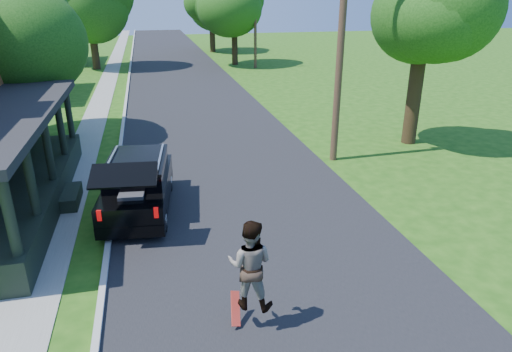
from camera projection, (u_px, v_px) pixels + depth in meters
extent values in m
plane|color=#1E4D0F|center=(283.00, 289.00, 10.54)|extent=(140.00, 140.00, 0.00)
cube|color=black|center=(192.00, 102.00, 28.59)|extent=(8.00, 120.00, 0.02)
cube|color=#B0B0AB|center=(126.00, 105.00, 27.72)|extent=(0.15, 120.00, 0.12)
cube|color=gray|center=(99.00, 106.00, 27.39)|extent=(1.30, 120.00, 0.03)
cube|color=black|center=(22.00, 195.00, 14.33)|extent=(2.40, 10.00, 0.90)
cube|color=black|center=(5.00, 116.00, 13.38)|extent=(2.60, 10.30, 0.25)
cube|color=#AAA597|center=(25.00, 37.00, 42.81)|extent=(8.00, 8.00, 5.00)
cube|color=black|center=(139.00, 191.00, 14.10)|extent=(2.32, 4.54, 0.84)
cube|color=black|center=(137.00, 169.00, 13.99)|extent=(1.98, 2.88, 0.55)
cube|color=black|center=(136.00, 160.00, 13.88)|extent=(2.03, 2.97, 0.08)
cube|color=black|center=(124.00, 175.00, 11.62)|extent=(1.78, 1.09, 0.38)
cube|color=#333439|center=(132.00, 200.00, 12.79)|extent=(0.76, 0.67, 0.45)
cube|color=silver|center=(111.00, 158.00, 13.76)|extent=(0.33, 2.39, 0.06)
cube|color=silver|center=(160.00, 157.00, 13.93)|extent=(0.33, 2.39, 0.06)
cube|color=#990505|center=(99.00, 216.00, 11.92)|extent=(0.12, 0.07, 0.30)
cube|color=#990505|center=(156.00, 213.00, 12.08)|extent=(0.12, 0.07, 0.30)
cylinder|color=black|center=(120.00, 184.00, 15.46)|extent=(0.31, 0.70, 0.67)
cylinder|color=black|center=(168.00, 182.00, 15.63)|extent=(0.31, 0.70, 0.67)
cylinder|color=black|center=(105.00, 223.00, 12.80)|extent=(0.31, 0.70, 0.67)
cylinder|color=black|center=(162.00, 220.00, 12.98)|extent=(0.31, 0.70, 0.67)
imported|color=black|center=(250.00, 265.00, 8.87)|extent=(1.13, 1.03, 1.89)
cube|color=#B01C0F|center=(236.00, 308.00, 9.34)|extent=(0.26, 0.55, 0.56)
cylinder|color=black|center=(27.00, 111.00, 20.26)|extent=(0.58, 0.58, 2.97)
sphere|color=#32741F|center=(12.00, 35.00, 19.05)|extent=(5.62, 5.62, 5.27)
sphere|color=#32741F|center=(15.00, 5.00, 18.46)|extent=(4.87, 4.87, 4.57)
cylinder|color=black|center=(95.00, 48.00, 40.07)|extent=(0.74, 0.74, 3.57)
sphere|color=#32741F|center=(88.00, 0.00, 38.58)|extent=(7.69, 7.69, 6.65)
cylinder|color=black|center=(413.00, 103.00, 20.15)|extent=(0.75, 0.75, 3.61)
sphere|color=#32741F|center=(423.00, 24.00, 18.90)|extent=(5.57, 5.57, 4.63)
sphere|color=#32741F|center=(407.00, 10.00, 18.85)|extent=(4.95, 4.95, 4.12)
cylinder|color=black|center=(235.00, 46.00, 42.65)|extent=(0.72, 0.72, 3.44)
sphere|color=#32741F|center=(234.00, 4.00, 41.29)|extent=(7.54, 7.54, 5.74)
cylinder|color=black|center=(212.00, 37.00, 51.84)|extent=(0.65, 0.65, 3.35)
sphere|color=#32741F|center=(211.00, 4.00, 50.52)|extent=(5.75, 5.75, 5.53)
cylinder|color=#463020|center=(341.00, 34.00, 16.85)|extent=(0.34, 0.34, 9.87)
cylinder|color=#463020|center=(255.00, 23.00, 39.86)|extent=(0.30, 0.30, 7.83)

